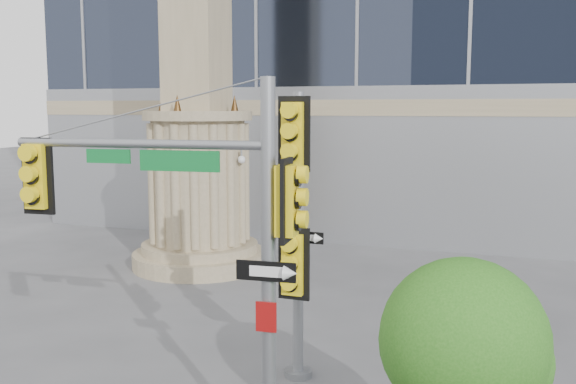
% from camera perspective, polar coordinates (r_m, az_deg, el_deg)
% --- Properties ---
extents(monument, '(4.40, 4.40, 16.60)m').
position_cam_1_polar(monument, '(20.90, -8.06, 8.30)').
color(monument, gray).
rests_on(monument, ground).
extents(main_signal_pole, '(4.36, 0.77, 5.61)m').
position_cam_1_polar(main_signal_pole, '(9.28, -7.79, -3.23)').
color(main_signal_pole, slate).
rests_on(main_signal_pole, ground).
extents(secondary_signal_pole, '(0.94, 0.71, 5.49)m').
position_cam_1_polar(secondary_signal_pole, '(11.99, 0.48, -1.96)').
color(secondary_signal_pole, slate).
rests_on(secondary_signal_pole, ground).
extents(street_tree, '(2.15, 2.10, 3.35)m').
position_cam_1_polar(street_tree, '(8.55, 15.56, -13.23)').
color(street_tree, gray).
rests_on(street_tree, ground).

